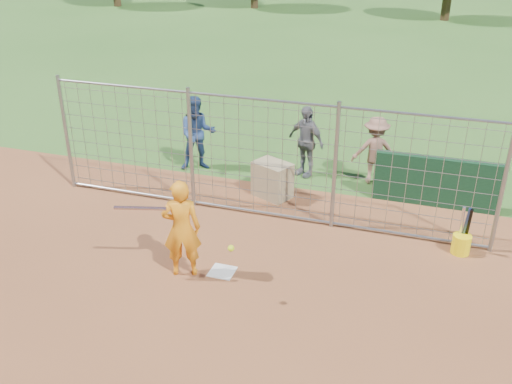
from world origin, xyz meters
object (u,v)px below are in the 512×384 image
(bystander_b, at_px, (306,141))
(equipment_bin, at_px, (272,180))
(batter, at_px, (182,229))
(bystander_c, at_px, (375,150))
(bucket_with_bats, at_px, (462,242))
(bystander_a, at_px, (197,134))

(bystander_b, bearing_deg, equipment_bin, -80.02)
(batter, bearing_deg, bystander_c, -139.72)
(equipment_bin, distance_m, bucket_with_bats, 4.16)
(batter, height_order, bystander_a, bystander_a)
(equipment_bin, height_order, bucket_with_bats, bucket_with_bats)
(bystander_a, bearing_deg, bystander_b, -14.37)
(equipment_bin, xyz_separation_m, bucket_with_bats, (3.99, -1.18, -0.15))
(bystander_a, xyz_separation_m, bystander_c, (4.17, 0.53, -0.11))
(batter, distance_m, bucket_with_bats, 5.12)
(batter, relative_size, bystander_a, 0.98)
(bystander_c, height_order, equipment_bin, bystander_c)
(bystander_a, height_order, bystander_b, bystander_a)
(bystander_c, bearing_deg, bystander_b, -12.80)
(batter, relative_size, equipment_bin, 2.23)
(bystander_a, height_order, bystander_c, bystander_a)
(bystander_a, relative_size, bucket_with_bats, 1.88)
(bystander_b, bearing_deg, batter, -75.55)
(bystander_b, relative_size, equipment_bin, 2.14)
(bystander_b, xyz_separation_m, equipment_bin, (-0.40, -1.36, -0.46))
(bystander_c, relative_size, equipment_bin, 2.00)
(bystander_b, distance_m, bucket_with_bats, 4.43)
(bystander_c, bearing_deg, bucket_with_bats, 112.15)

